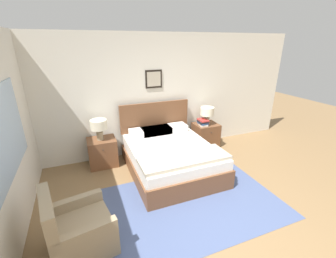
{
  "coord_description": "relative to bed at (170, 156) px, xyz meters",
  "views": [
    {
      "loc": [
        -1.47,
        -1.85,
        2.4
      ],
      "look_at": [
        -0.12,
        1.52,
        0.99
      ],
      "focal_mm": 24.0,
      "sensor_mm": 36.0,
      "label": 1
    }
  ],
  "objects": [
    {
      "name": "book_hardcover_middle",
      "position": [
        1.09,
        0.65,
        0.32
      ],
      "size": [
        0.19,
        0.25,
        0.04
      ],
      "rotation": [
        0.0,
        0.0,
        0.1
      ],
      "color": "#335693",
      "rests_on": "book_thick_bottom"
    },
    {
      "name": "table_lamp_by_door",
      "position": [
        1.22,
        0.69,
        0.56
      ],
      "size": [
        0.32,
        0.32,
        0.41
      ],
      "color": "gray",
      "rests_on": "nightstand_by_door"
    },
    {
      "name": "nightstand_near_window",
      "position": [
        -1.21,
        0.69,
        -0.02
      ],
      "size": [
        0.56,
        0.49,
        0.58
      ],
      "color": "brown",
      "rests_on": "ground_plane"
    },
    {
      "name": "wall_back",
      "position": [
        -0.03,
        1.01,
        0.99
      ],
      "size": [
        7.14,
        0.09,
        2.6
      ],
      "color": "silver",
      "rests_on": "ground_plane"
    },
    {
      "name": "nightstand_by_door",
      "position": [
        1.22,
        0.69,
        -0.02
      ],
      "size": [
        0.56,
        0.49,
        0.58
      ],
      "color": "brown",
      "rests_on": "ground_plane"
    },
    {
      "name": "wall_left",
      "position": [
        -2.43,
        -0.41,
        0.99
      ],
      "size": [
        0.08,
        5.16,
        2.6
      ],
      "color": "silver",
      "rests_on": "ground_plane"
    },
    {
      "name": "book_thick_bottom",
      "position": [
        1.09,
        0.65,
        0.29
      ],
      "size": [
        0.2,
        0.26,
        0.04
      ],
      "rotation": [
        0.0,
        0.0,
        -0.12
      ],
      "color": "silver",
      "rests_on": "nightstand_by_door"
    },
    {
      "name": "table_lamp_near_window",
      "position": [
        -1.23,
        0.69,
        0.56
      ],
      "size": [
        0.32,
        0.32,
        0.41
      ],
      "color": "gray",
      "rests_on": "nightstand_near_window"
    },
    {
      "name": "armchair",
      "position": [
        -1.74,
        -1.3,
        -0.03
      ],
      "size": [
        0.83,
        0.82,
        0.84
      ],
      "rotation": [
        0.0,
        0.0,
        -1.39
      ],
      "color": "#998466",
      "rests_on": "ground_plane"
    },
    {
      "name": "area_rug_main",
      "position": [
        -0.07,
        -1.07,
        -0.31
      ],
      "size": [
        2.79,
        1.83,
        0.01
      ],
      "color": "#47567F",
      "rests_on": "ground_plane"
    },
    {
      "name": "ground_plane",
      "position": [
        -0.03,
        -1.78,
        -0.31
      ],
      "size": [
        16.0,
        16.0,
        0.0
      ],
      "primitive_type": "plane",
      "color": "olive"
    },
    {
      "name": "book_slim_near_top",
      "position": [
        1.09,
        0.65,
        0.4
      ],
      "size": [
        0.19,
        0.27,
        0.03
      ],
      "rotation": [
        0.0,
        0.0,
        0.01
      ],
      "color": "#B7332D",
      "rests_on": "book_novel_upper"
    },
    {
      "name": "bed",
      "position": [
        0.0,
        0.0,
        0.0
      ],
      "size": [
        1.57,
        1.93,
        1.18
      ],
      "color": "brown",
      "rests_on": "ground_plane"
    },
    {
      "name": "book_novel_upper",
      "position": [
        1.09,
        0.65,
        0.36
      ],
      "size": [
        0.24,
        0.27,
        0.04
      ],
      "rotation": [
        0.0,
        0.0,
        -0.11
      ],
      "color": "#232328",
      "rests_on": "book_hardcover_middle"
    }
  ]
}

